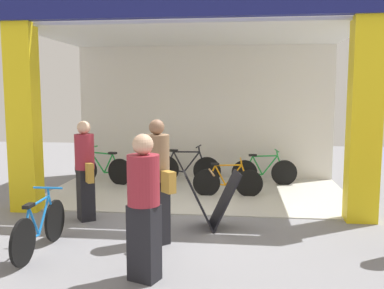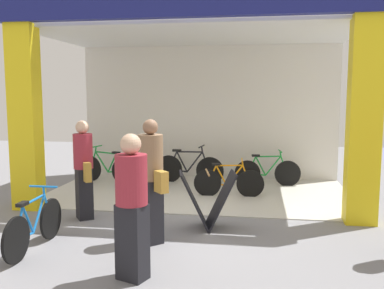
# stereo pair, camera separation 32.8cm
# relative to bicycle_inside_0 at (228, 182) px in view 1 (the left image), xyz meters

# --- Properties ---
(ground_plane) EXTENTS (20.72, 20.72, 0.00)m
(ground_plane) POSITION_rel_bicycle_inside_0_xyz_m (-0.67, -1.44, -0.32)
(ground_plane) COLOR gray
(ground_plane) RESTS_ON ground
(shop_facade) EXTENTS (6.56, 3.77, 4.14)m
(shop_facade) POSITION_rel_bicycle_inside_0_xyz_m (-0.67, 0.35, 1.91)
(shop_facade) COLOR beige
(shop_facade) RESTS_ON ground
(bicycle_inside_0) EXTENTS (1.45, 0.40, 0.80)m
(bicycle_inside_0) POSITION_rel_bicycle_inside_0_xyz_m (0.00, 0.00, 0.00)
(bicycle_inside_0) COLOR black
(bicycle_inside_0) RESTS_ON ground
(bicycle_inside_1) EXTENTS (1.54, 0.54, 0.87)m
(bicycle_inside_1) POSITION_rel_bicycle_inside_0_xyz_m (-2.98, 0.95, 0.03)
(bicycle_inside_1) COLOR black
(bicycle_inside_1) RESTS_ON ground
(bicycle_inside_2) EXTENTS (1.51, 0.42, 0.83)m
(bicycle_inside_2) POSITION_rel_bicycle_inside_0_xyz_m (0.81, 1.17, 0.02)
(bicycle_inside_2) COLOR black
(bicycle_inside_2) RESTS_ON ground
(bicycle_inside_3) EXTENTS (1.66, 0.46, 0.92)m
(bicycle_inside_3) POSITION_rel_bicycle_inside_0_xyz_m (-1.02, 1.17, 0.05)
(bicycle_inside_3) COLOR black
(bicycle_inside_3) RESTS_ON ground
(bicycle_parked_0) EXTENTS (0.42, 1.52, 0.84)m
(bicycle_parked_0) POSITION_rel_bicycle_inside_0_xyz_m (-2.41, -3.39, 0.02)
(bicycle_parked_0) COLOR black
(bicycle_parked_0) RESTS_ON ground
(sandwich_board_sign) EXTENTS (0.97, 0.71, 0.92)m
(sandwich_board_sign) POSITION_rel_bicycle_inside_0_xyz_m (-0.19, -2.09, 0.14)
(sandwich_board_sign) COLOR black
(sandwich_board_sign) RESTS_ON ground
(pedestrian_0) EXTENTS (0.56, 0.58, 1.77)m
(pedestrian_0) POSITION_rel_bicycle_inside_0_xyz_m (-0.90, -2.86, 0.61)
(pedestrian_0) COLOR black
(pedestrian_0) RESTS_ON ground
(pedestrian_2) EXTENTS (0.47, 0.47, 1.69)m
(pedestrian_2) POSITION_rel_bicycle_inside_0_xyz_m (-0.82, -4.06, 0.56)
(pedestrian_2) COLOR black
(pedestrian_2) RESTS_ON ground
(pedestrian_3) EXTENTS (0.47, 0.53, 1.68)m
(pedestrian_3) POSITION_rel_bicycle_inside_0_xyz_m (-2.32, -1.90, 0.55)
(pedestrian_3) COLOR black
(pedestrian_3) RESTS_ON ground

